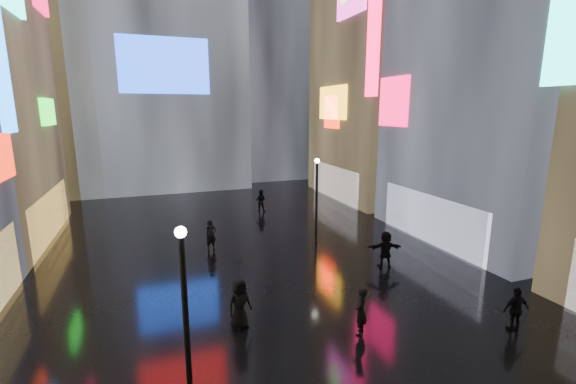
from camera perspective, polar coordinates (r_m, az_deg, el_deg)
name	(u,v)px	position (r m, az deg, el deg)	size (l,w,h in m)	color
ground	(243,247)	(23.36, -6.75, -8.15)	(140.00, 140.00, 0.00)	black
building_right_far	(387,42)	(38.12, 14.47, 20.67)	(10.28, 12.00, 28.00)	black
tower_flank_right	(262,34)	(50.17, -3.81, 22.34)	(12.00, 12.00, 34.00)	black
tower_flank_left	(38,55)	(44.62, -33.11, 16.58)	(10.00, 10.00, 26.00)	black
lamp_near	(185,309)	(10.86, -14.98, -16.39)	(0.30, 0.30, 5.20)	black
lamp_far	(317,195)	(23.58, 4.26, -0.44)	(0.30, 0.30, 5.20)	black
pedestrian_3	(516,309)	(17.02, 30.71, -14.73)	(1.00, 0.42, 1.71)	black
pedestrian_4	(240,304)	(15.06, -7.19, -16.08)	(0.94, 0.61, 1.93)	black
pedestrian_5	(385,249)	(20.80, 14.24, -8.22)	(1.79, 0.57, 1.93)	black
pedestrian_6	(211,235)	(22.95, -11.33, -6.30)	(0.66, 0.43, 1.80)	black
pedestrian_7	(261,201)	(31.10, -4.07, -1.27)	(0.86, 0.67, 1.76)	black
umbrella_2	(239,269)	(14.46, -7.34, -11.27)	(0.89, 0.91, 0.82)	black
pedestrian_8	(361,311)	(14.82, 10.75, -16.97)	(0.66, 0.43, 1.80)	black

